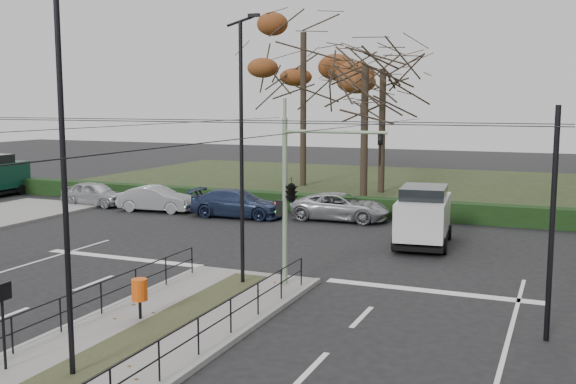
% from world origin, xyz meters
% --- Properties ---
extents(ground, '(140.00, 140.00, 0.00)m').
position_xyz_m(ground, '(0.00, 0.00, 0.00)').
color(ground, black).
rests_on(ground, ground).
extents(median_island, '(4.40, 15.00, 0.14)m').
position_xyz_m(median_island, '(0.00, -2.50, 0.07)').
color(median_island, slate).
rests_on(median_island, ground).
extents(park, '(38.00, 26.00, 0.10)m').
position_xyz_m(park, '(-6.00, 32.00, 0.05)').
color(park, black).
rests_on(park, ground).
extents(hedge, '(38.00, 1.00, 1.00)m').
position_xyz_m(hedge, '(-6.00, 18.60, 0.50)').
color(hedge, black).
rests_on(hedge, ground).
extents(median_railing, '(4.14, 13.24, 0.92)m').
position_xyz_m(median_railing, '(0.00, -2.60, 0.98)').
color(median_railing, black).
rests_on(median_railing, median_island).
extents(catenary, '(20.00, 34.00, 6.00)m').
position_xyz_m(catenary, '(0.00, 1.62, 3.42)').
color(catenary, black).
rests_on(catenary, ground).
extents(traffic_light, '(3.69, 2.11, 5.42)m').
position_xyz_m(traffic_light, '(1.80, 3.97, 3.30)').
color(traffic_light, gray).
rests_on(traffic_light, median_island).
extents(litter_bin, '(0.44, 0.44, 1.12)m').
position_xyz_m(litter_bin, '(-0.79, -0.89, 0.94)').
color(litter_bin, black).
rests_on(litter_bin, median_island).
extents(info_panel, '(0.11, 0.51, 1.96)m').
position_xyz_m(info_panel, '(-1.51, -5.02, 1.68)').
color(info_panel, black).
rests_on(info_panel, median_island).
extents(streetlamp_median_near, '(0.70, 0.14, 8.38)m').
position_xyz_m(streetlamp_median_near, '(0.11, -4.68, 4.40)').
color(streetlamp_median_near, black).
rests_on(streetlamp_median_near, median_island).
extents(streetlamp_median_far, '(0.72, 0.15, 8.66)m').
position_xyz_m(streetlamp_median_far, '(0.16, 3.56, 4.54)').
color(streetlamp_median_far, black).
rests_on(streetlamp_median_far, median_island).
extents(parked_car_first, '(4.26, 1.86, 1.43)m').
position_xyz_m(parked_car_first, '(-15.72, 15.91, 0.71)').
color(parked_car_first, '#9D9EA4').
rests_on(parked_car_first, ground).
extents(parked_car_second, '(4.44, 1.97, 1.42)m').
position_xyz_m(parked_car_second, '(-11.17, 15.49, 0.71)').
color(parked_car_second, '#9D9EA4').
rests_on(parked_car_second, ground).
extents(parked_car_third, '(5.20, 2.40, 1.47)m').
position_xyz_m(parked_car_third, '(-6.18, 15.60, 0.74)').
color(parked_car_third, '#1E2947').
rests_on(parked_car_third, ground).
extents(parked_car_fourth, '(5.15, 2.51, 1.41)m').
position_xyz_m(parked_car_fourth, '(-0.81, 16.78, 0.71)').
color(parked_car_fourth, '#9D9EA4').
rests_on(parked_car_fourth, ground).
extents(white_van, '(2.57, 4.97, 2.53)m').
position_xyz_m(white_van, '(4.32, 12.37, 1.31)').
color(white_van, silver).
rests_on(white_van, ground).
extents(rust_tree, '(9.79, 9.79, 14.21)m').
position_xyz_m(rust_tree, '(-7.68, 28.97, 10.89)').
color(rust_tree, black).
rests_on(rust_tree, park).
extents(bare_tree_center, '(6.88, 6.88, 10.77)m').
position_xyz_m(bare_tree_center, '(-1.54, 27.52, 7.61)').
color(bare_tree_center, black).
rests_on(bare_tree_center, park).
extents(bare_tree_near, '(6.23, 6.23, 10.68)m').
position_xyz_m(bare_tree_near, '(-1.29, 22.54, 7.54)').
color(bare_tree_near, black).
rests_on(bare_tree_near, park).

